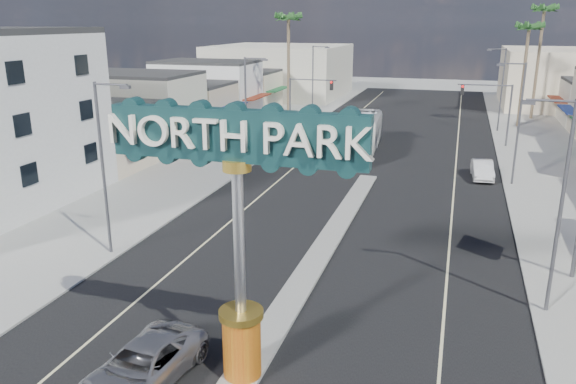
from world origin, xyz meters
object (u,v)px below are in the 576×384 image
Objects in this scene: streetlight_l_far at (314,80)px; streetlight_r_near at (558,198)px; streetlight_l_near at (105,161)px; streetlight_l_mid at (248,106)px; streetlight_r_far at (501,86)px; suv_left at (143,366)px; car_parked_right at (482,170)px; palm_right_far at (544,15)px; car_parked_left at (312,153)px; traffic_signal_right at (490,102)px; palm_left_far at (288,23)px; city_bus at (360,134)px; streetlight_r_mid at (517,118)px; palm_right_mid at (529,32)px; traffic_signal_left at (306,95)px; gateway_sign at (238,216)px.

streetlight_r_near is (20.87, -42.00, 0.00)m from streetlight_l_far.
streetlight_l_mid is at bearing 90.00° from streetlight_l_near.
suv_left is at bearing -104.72° from streetlight_r_far.
streetlight_r_near is 2.11× the size of car_parked_right.
palm_right_far is 2.80× the size of car_parked_left.
palm_left_far is (-22.18, 6.01, 7.22)m from traffic_signal_right.
city_bus is (-11.41, -6.55, -2.54)m from traffic_signal_right.
streetlight_r_far is (0.00, 22.00, 0.00)m from streetlight_r_mid.
traffic_signal_right is 0.67× the size of streetlight_r_near.
car_parked_left is at bearing -128.15° from palm_right_mid.
traffic_signal_left is at bearing 87.90° from streetlight_l_near.
suv_left is at bearing -106.18° from palm_right_mid.
traffic_signal_left is 39.26m from streetlight_r_near.
palm_right_mid is at bearing 84.36° from streetlight_r_mid.
city_bus is (10.78, -12.55, -9.77)m from palm_left_far.
streetlight_l_near is at bearing -136.21° from streetlight_r_mid.
palm_left_far reaches higher than streetlight_l_far.
streetlight_r_far reaches higher than car_parked_left.
traffic_signal_left is at bearing -143.33° from palm_right_far.
streetlight_r_near is at bearing -87.90° from traffic_signal_right.
suv_left is 32.83m from car_parked_right.
city_bus is at bearing 114.75° from streetlight_r_near.
city_bus is at bearing 146.70° from car_parked_right.
car_parked_right is 12.35m from city_bus.
streetlight_r_mid is 4.98m from car_parked_right.
traffic_signal_right is 34.03m from streetlight_r_near.
streetlight_l_far is (-1.25, 8.01, 0.79)m from traffic_signal_left.
streetlight_l_mid is 1.00× the size of streetlight_r_far.
palm_right_far is at bearing 74.14° from car_parked_right.
suv_left is 36.80m from city_bus.
palm_left_far is at bearing 120.36° from streetlight_r_near.
traffic_signal_left reaches higher than car_parked_left.
streetlight_r_mid reaches higher than city_bus.
city_bus is at bearing -150.15° from traffic_signal_right.
city_bus is at bearing 94.52° from suv_left.
gateway_sign is at bearing -104.03° from palm_right_far.
streetlight_l_far reaches higher than car_parked_right.
streetlight_r_mid is 0.72× the size of city_bus.
palm_right_mid is at bearing 86.81° from streetlight_r_near.
suv_left is 1.04× the size of car_parked_left.
car_parked_left is at bearing 171.28° from streetlight_r_mid.
car_parked_left is at bearing -75.84° from streetlight_l_far.
gateway_sign is at bearing -78.22° from streetlight_l_far.
streetlight_r_mid is 1.71× the size of suv_left.
streetlight_l_near is (-1.25, -33.99, 0.79)m from traffic_signal_left.
streetlight_r_near is at bearing -63.58° from streetlight_l_far.
palm_right_far is at bearing 51.52° from streetlight_l_mid.
streetlight_r_mid is 32.57m from suv_left.
streetlight_l_near and streetlight_r_mid have the same top height.
streetlight_l_near is 28.90m from car_parked_right.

